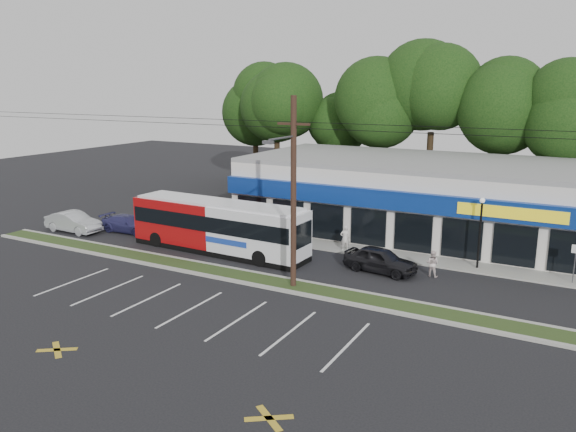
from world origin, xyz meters
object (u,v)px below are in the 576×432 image
(lamp_post, at_px, (480,225))
(metrobus, at_px, (218,225))
(utility_pole, at_px, (290,187))
(car_silver, at_px, (73,222))
(sign_post, at_px, (575,257))
(car_blue, at_px, (128,224))
(car_dark, at_px, (380,260))
(pedestrian_a, at_px, (345,238))
(pedestrian_b, at_px, (432,263))

(lamp_post, distance_m, metrobus, 15.93)
(utility_pole, distance_m, car_silver, 20.11)
(utility_pole, height_order, sign_post, utility_pole)
(utility_pole, relative_size, car_blue, 11.68)
(sign_post, relative_size, car_blue, 0.52)
(sign_post, bearing_deg, car_dark, -163.28)
(sign_post, xyz_separation_m, pedestrian_a, (-13.23, -0.07, -0.69))
(lamp_post, bearing_deg, car_dark, -146.61)
(utility_pole, bearing_deg, sign_post, 30.15)
(pedestrian_a, xyz_separation_m, pedestrian_b, (6.23, -2.21, -0.11))
(lamp_post, relative_size, metrobus, 0.34)
(metrobus, bearing_deg, utility_pole, -24.60)
(car_dark, xyz_separation_m, pedestrian_b, (2.81, 0.67, 0.03))
(sign_post, relative_size, car_silver, 0.49)
(metrobus, xyz_separation_m, car_silver, (-12.25, -1.00, -1.01))
(utility_pole, bearing_deg, metrobus, 153.42)
(lamp_post, distance_m, pedestrian_a, 8.44)
(metrobus, xyz_separation_m, pedestrian_b, (13.31, 1.79, -1.00))
(pedestrian_a, bearing_deg, pedestrian_b, 127.56)
(utility_pole, distance_m, car_dark, 7.44)
(metrobus, bearing_deg, car_blue, 176.24)
(lamp_post, height_order, sign_post, lamp_post)
(lamp_post, bearing_deg, metrobus, -164.31)
(pedestrian_b, bearing_deg, pedestrian_a, -14.38)
(pedestrian_a, height_order, pedestrian_b, pedestrian_a)
(car_blue, relative_size, pedestrian_b, 2.85)
(car_dark, relative_size, pedestrian_a, 2.48)
(car_silver, bearing_deg, lamp_post, -79.36)
(car_blue, height_order, pedestrian_b, pedestrian_b)
(lamp_post, xyz_separation_m, car_dark, (-4.81, -3.17, -1.94))
(car_blue, distance_m, pedestrian_b, 22.02)
(sign_post, bearing_deg, utility_pole, -149.85)
(metrobus, relative_size, pedestrian_a, 7.21)
(sign_post, distance_m, car_dark, 10.28)
(car_blue, bearing_deg, car_dark, -92.00)
(metrobus, height_order, pedestrian_b, metrobus)
(car_dark, distance_m, pedestrian_b, 2.89)
(utility_pole, xyz_separation_m, car_dark, (3.35, 4.70, -4.69))
(car_silver, bearing_deg, car_dark, -84.90)
(car_dark, distance_m, car_blue, 19.19)
(lamp_post, distance_m, pedestrian_b, 3.74)
(sign_post, height_order, pedestrian_a, sign_post)
(utility_pole, xyz_separation_m, metrobus, (-7.14, 3.57, -3.66))
(utility_pole, xyz_separation_m, pedestrian_a, (-0.07, 7.57, -4.55))
(lamp_post, bearing_deg, utility_pole, -136.05)
(lamp_post, bearing_deg, car_blue, -171.87)
(sign_post, distance_m, car_silver, 32.96)
(pedestrian_a, bearing_deg, utility_pole, 57.55)
(utility_pole, xyz_separation_m, car_blue, (-15.83, 4.45, -4.79))
(utility_pole, relative_size, lamp_post, 11.76)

